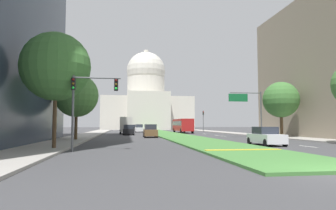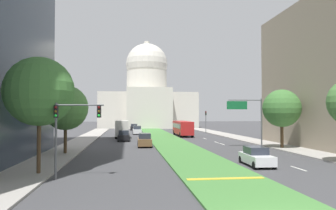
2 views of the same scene
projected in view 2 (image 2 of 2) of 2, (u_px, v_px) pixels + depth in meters
name	position (u px, v px, depth m)	size (l,w,h in m)	color
ground_plane	(162.00, 137.00, 61.90)	(260.00, 260.00, 0.00)	#3D3D3F
grass_median	(165.00, 139.00, 56.96)	(5.78, 89.51, 0.14)	#427A38
median_curb_nose	(226.00, 179.00, 21.43)	(5.20, 0.50, 0.04)	gold
lane_dashes_right	(231.00, 147.00, 43.66)	(0.16, 34.81, 0.01)	silver
sidewalk_left	(80.00, 142.00, 50.34)	(4.00, 89.51, 0.15)	#9E9991
sidewalk_right	(251.00, 140.00, 53.73)	(4.00, 89.51, 0.15)	#9E9991
capitol_building	(147.00, 97.00, 110.80)	(31.23, 28.15, 29.48)	beige
traffic_light_near_left	(69.00, 123.00, 22.17)	(3.34, 0.35, 5.20)	#515456
traffic_light_far_right	(206.00, 119.00, 74.19)	(0.28, 0.35, 5.20)	#515456
overhead_guide_sign	(249.00, 113.00, 43.57)	(4.93, 0.20, 6.50)	#515456
street_tree_left_near	(39.00, 92.00, 23.62)	(5.04, 5.04, 8.59)	#4C3823
street_tree_left_mid	(66.00, 108.00, 35.61)	(4.94, 4.94, 7.59)	#4C3823
street_tree_right_mid	(282.00, 108.00, 41.31)	(4.80, 4.80, 7.56)	#4C3823
sedan_lead_stopped	(256.00, 157.00, 27.72)	(1.98, 4.42, 1.62)	silver
sedan_midblock	(145.00, 140.00, 43.74)	(1.97, 4.28, 1.84)	brown
sedan_distant	(124.00, 136.00, 53.31)	(1.97, 4.68, 1.76)	black
sedan_far_horizon	(137.00, 130.00, 70.59)	(1.90, 4.53, 1.83)	silver
sedan_very_far	(134.00, 127.00, 88.17)	(1.99, 4.64, 1.71)	black
box_truck_delivery	(122.00, 129.00, 59.45)	(2.40, 6.40, 3.20)	brown
city_bus	(183.00, 127.00, 65.08)	(2.62, 11.00, 2.95)	#B21E1E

